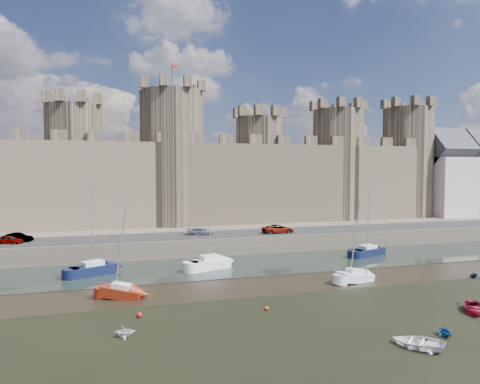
{
  "coord_description": "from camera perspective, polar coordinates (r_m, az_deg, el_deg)",
  "views": [
    {
      "loc": [
        -7.44,
        -26.84,
        12.02
      ],
      "look_at": [
        6.71,
        22.0,
        9.35
      ],
      "focal_mm": 32.0,
      "sensor_mm": 36.0,
      "label": 1
    }
  ],
  "objects": [
    {
      "name": "sailboat_4",
      "position": [
        42.39,
        -15.52,
        -12.63
      ],
      "size": [
        4.1,
        2.84,
        8.94
      ],
      "rotation": [
        0.0,
        0.0,
        -0.4
      ],
      "color": "maroon",
      "rests_on": "ground"
    },
    {
      "name": "dinghy_5",
      "position": [
        35.56,
        25.66,
        -16.43
      ],
      "size": [
        1.33,
        1.5,
        0.73
      ],
      "primitive_type": "imported",
      "rotation": [
        1.57,
        0.0,
        -0.1
      ],
      "color": "navy",
      "rests_on": "ground"
    },
    {
      "name": "car_0",
      "position": [
        62.15,
        -28.44,
        -5.64
      ],
      "size": [
        3.64,
        2.31,
        1.15
      ],
      "primitive_type": "imported",
      "rotation": [
        0.0,
        0.0,
        1.27
      ],
      "color": "gray",
      "rests_on": "quay"
    },
    {
      "name": "dinghy_2",
      "position": [
        32.8,
        22.63,
        -18.08
      ],
      "size": [
        3.96,
        4.15,
        0.7
      ],
      "primitive_type": "imported",
      "rotation": [
        1.57,
        0.0,
        3.78
      ],
      "color": "white",
      "rests_on": "ground"
    },
    {
      "name": "ground",
      "position": [
        30.33,
        -0.65,
        -20.34
      ],
      "size": [
        160.0,
        160.0,
        0.0
      ],
      "primitive_type": "plane",
      "color": "black",
      "rests_on": "ground"
    },
    {
      "name": "car_1",
      "position": [
        63.36,
        -27.55,
        -5.42
      ],
      "size": [
        3.98,
        2.46,
        1.24
      ],
      "primitive_type": "imported",
      "rotation": [
        0.0,
        0.0,
        1.24
      ],
      "color": "gray",
      "rests_on": "quay"
    },
    {
      "name": "buoy_3",
      "position": [
        37.85,
        3.55,
        -15.22
      ],
      "size": [
        0.38,
        0.38,
        0.38
      ],
      "primitive_type": "sphere",
      "color": "#F13F0A",
      "rests_on": "ground"
    },
    {
      "name": "sailboat_2",
      "position": [
        52.11,
        -4.08,
        -9.39
      ],
      "size": [
        5.36,
        3.46,
        10.78
      ],
      "rotation": [
        0.0,
        0.0,
        0.33
      ],
      "color": "white",
      "rests_on": "ground"
    },
    {
      "name": "water_channel",
      "position": [
        52.76,
        -7.74,
        -10.15
      ],
      "size": [
        160.0,
        12.0,
        0.08
      ],
      "primitive_type": "cube",
      "color": "black",
      "rests_on": "ground"
    },
    {
      "name": "dinghy_7",
      "position": [
        54.78,
        28.74,
        -9.67
      ],
      "size": [
        1.59,
        1.46,
        0.71
      ],
      "primitive_type": "imported",
      "rotation": [
        1.57,
        0.0,
        1.82
      ],
      "color": "black",
      "rests_on": "ground"
    },
    {
      "name": "car_3",
      "position": [
        64.18,
        5.1,
        -4.94
      ],
      "size": [
        4.82,
        2.31,
        1.32
      ],
      "primitive_type": "imported",
      "rotation": [
        0.0,
        0.0,
        1.6
      ],
      "color": "gray",
      "rests_on": "quay"
    },
    {
      "name": "quay",
      "position": [
        87.82,
        -11.2,
        -4.1
      ],
      "size": [
        160.0,
        60.0,
        2.5
      ],
      "primitive_type": "cube",
      "color": "#4C443A",
      "rests_on": "ground"
    },
    {
      "name": "dinghy_4",
      "position": [
        42.11,
        28.73,
        -13.47
      ],
      "size": [
        3.87,
        4.08,
        0.69
      ],
      "primitive_type": "imported",
      "rotation": [
        1.57,
        0.0,
        5.65
      ],
      "color": "maroon",
      "rests_on": "ground"
    },
    {
      "name": "car_2",
      "position": [
        62.16,
        -5.22,
        -5.29
      ],
      "size": [
        4.2,
        2.78,
        1.13
      ],
      "primitive_type": "imported",
      "rotation": [
        0.0,
        0.0,
        1.23
      ],
      "color": "gray",
      "rests_on": "quay"
    },
    {
      "name": "road",
      "position": [
        62.02,
        -9.12,
        -5.82
      ],
      "size": [
        160.0,
        7.0,
        0.1
      ],
      "primitive_type": "cube",
      "color": "black",
      "rests_on": "quay"
    },
    {
      "name": "sailboat_5",
      "position": [
        48.18,
        15.07,
        -10.74
      ],
      "size": [
        4.39,
        2.45,
        8.94
      ],
      "rotation": [
        0.0,
        0.0,
        0.21
      ],
      "color": "silver",
      "rests_on": "ground"
    },
    {
      "name": "buoy_1",
      "position": [
        37.02,
        -13.28,
        -15.67
      ],
      "size": [
        0.43,
        0.43,
        0.43
      ],
      "primitive_type": "sphere",
      "color": "red",
      "rests_on": "ground"
    },
    {
      "name": "sailboat_3",
      "position": [
        62.52,
        16.66,
        -7.53
      ],
      "size": [
        5.68,
        3.64,
        9.3
      ],
      "rotation": [
        0.0,
        0.0,
        0.32
      ],
      "color": "black",
      "rests_on": "ground"
    },
    {
      "name": "castle",
      "position": [
        75.15,
        -10.97,
        2.68
      ],
      "size": [
        108.5,
        11.0,
        29.0
      ],
      "color": "#42382B",
      "rests_on": "quay"
    },
    {
      "name": "dinghy_3",
      "position": [
        33.25,
        -15.13,
        -17.58
      ],
      "size": [
        1.7,
        1.54,
        0.78
      ],
      "primitive_type": "imported",
      "rotation": [
        1.57,
        0.0,
        1.37
      ],
      "color": "white",
      "rests_on": "ground"
    },
    {
      "name": "sailboat_1",
      "position": [
        51.97,
        -18.97,
        -9.64
      ],
      "size": [
        5.38,
        3.85,
        10.07
      ],
      "rotation": [
        0.0,
        0.0,
        0.42
      ],
      "color": "black",
      "rests_on": "ground"
    }
  ]
}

